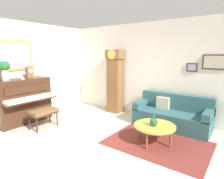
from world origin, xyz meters
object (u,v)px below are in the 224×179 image
(coffee_table, at_px, (155,126))
(couch, at_px, (172,115))
(mantel_clock, at_px, (29,72))
(green_jug, at_px, (154,122))
(flower_vase, at_px, (5,68))
(piano, at_px, (23,101))
(piano_bench, at_px, (43,112))
(grandfather_clock, at_px, (114,83))
(teacup, at_px, (23,78))

(coffee_table, bearing_deg, couch, 90.76)
(mantel_clock, height_order, green_jug, mantel_clock)
(green_jug, bearing_deg, couch, 90.56)
(flower_vase, relative_size, green_jug, 2.42)
(piano, height_order, mantel_clock, mantel_clock)
(piano_bench, distance_m, flower_vase, 1.47)
(grandfather_clock, relative_size, coffee_table, 2.31)
(grandfather_clock, relative_size, flower_vase, 3.50)
(couch, distance_m, flower_vase, 4.46)
(grandfather_clock, distance_m, flower_vase, 3.12)
(grandfather_clock, distance_m, coffee_table, 2.48)
(mantel_clock, relative_size, green_jug, 1.58)
(piano, bearing_deg, piano_bench, 4.96)
(mantel_clock, bearing_deg, teacup, -71.55)
(piano_bench, bearing_deg, piano, -175.04)
(coffee_table, height_order, mantel_clock, mantel_clock)
(piano, distance_m, couch, 4.07)
(mantel_clock, relative_size, flower_vase, 0.66)
(couch, xyz_separation_m, coffee_table, (0.02, -1.16, 0.06))
(piano, bearing_deg, coffee_table, 15.17)
(couch, height_order, coffee_table, couch)
(grandfather_clock, height_order, couch, grandfather_clock)
(piano, distance_m, piano_bench, 0.84)
(piano_bench, xyz_separation_m, mantel_clock, (-0.80, 0.18, 0.99))
(green_jug, bearing_deg, piano_bench, -163.04)
(piano_bench, height_order, green_jug, green_jug)
(mantel_clock, bearing_deg, piano_bench, -12.89)
(piano, bearing_deg, grandfather_clock, 56.82)
(couch, height_order, flower_vase, flower_vase)
(flower_vase, relative_size, teacup, 5.00)
(flower_vase, distance_m, green_jug, 3.86)
(piano_bench, relative_size, couch, 0.37)
(piano, distance_m, teacup, 0.64)
(green_jug, bearing_deg, flower_vase, -159.67)
(mantel_clock, height_order, teacup, mantel_clock)
(piano_bench, distance_m, teacup, 1.11)
(piano, height_order, flower_vase, flower_vase)
(piano, distance_m, grandfather_clock, 2.75)
(mantel_clock, xyz_separation_m, flower_vase, (-0.00, -0.66, 0.14))
(piano, xyz_separation_m, flower_vase, (0.00, -0.40, 0.92))
(teacup, bearing_deg, piano, 179.81)
(couch, height_order, mantel_clock, mantel_clock)
(flower_vase, bearing_deg, coffee_table, 21.16)
(piano, xyz_separation_m, mantel_clock, (0.00, 0.25, 0.78))
(mantel_clock, height_order, flower_vase, flower_vase)
(grandfather_clock, xyz_separation_m, green_jug, (2.00, -1.39, -0.47))
(grandfather_clock, xyz_separation_m, teacup, (-1.40, -2.28, 0.28))
(grandfather_clock, bearing_deg, coffee_table, -33.70)
(flower_vase, xyz_separation_m, green_jug, (3.49, 1.29, -1.05))
(piano, relative_size, mantel_clock, 3.79)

